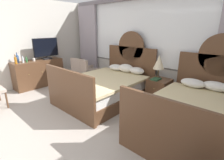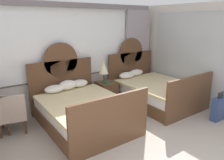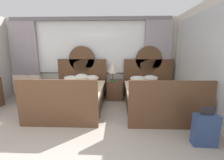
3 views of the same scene
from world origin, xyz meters
TOP-DOWN VIEW (x-y plane):
  - wall_back_window at (0.00, 3.69)m, footprint 5.83×0.22m
  - wall_right_mirror at (2.95, 1.58)m, footprint 0.08×4.30m
  - bed_near_window at (-0.29, 2.50)m, footprint 1.68×2.25m
  - bed_near_mirror at (1.99, 2.49)m, footprint 1.68×2.25m
  - nightstand_between_beds at (0.85, 3.22)m, footprint 0.50×0.52m
  - table_lamp_on_nightstand at (0.79, 3.24)m, footprint 0.27×0.27m
  - book_on_nightstand at (0.80, 3.12)m, footprint 0.18×0.26m
  - armchair_by_window_left at (-1.63, 2.99)m, footprint 0.67×0.67m
  - suitcase_on_floor at (2.41, 0.84)m, footprint 0.39×0.18m

SIDE VIEW (x-z plane):
  - suitcase_on_floor at x=2.41m, z-range -0.06..0.63m
  - nightstand_between_beds at x=0.85m, z-range 0.00..0.62m
  - bed_near_mirror at x=1.99m, z-range -0.52..1.23m
  - bed_near_window at x=-0.29m, z-range -0.51..1.23m
  - armchair_by_window_left at x=-1.63m, z-range 0.03..0.88m
  - book_on_nightstand at x=0.80m, z-range 0.62..0.65m
  - table_lamp_on_nightstand at x=0.79m, z-range 0.74..1.34m
  - wall_right_mirror at x=2.95m, z-range 0.00..2.70m
  - wall_back_window at x=0.00m, z-range 0.09..2.79m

